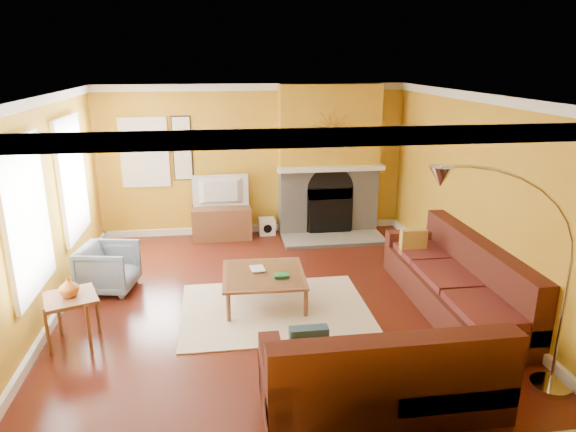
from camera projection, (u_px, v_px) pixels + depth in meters
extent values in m
cube|color=maroon|center=(273.00, 303.00, 6.85)|extent=(5.50, 6.00, 0.02)
cube|color=white|center=(271.00, 95.00, 6.05)|extent=(5.50, 6.00, 0.02)
cube|color=gold|center=(253.00, 160.00, 9.30)|extent=(5.50, 0.02, 2.70)
cube|color=gold|center=(320.00, 322.00, 3.60)|extent=(5.50, 0.02, 2.70)
cube|color=gold|center=(41.00, 214.00, 6.08)|extent=(0.02, 6.00, 2.70)
cube|color=gold|center=(478.00, 197.00, 6.82)|extent=(0.02, 6.00, 2.70)
cube|color=white|center=(71.00, 178.00, 7.27)|extent=(0.06, 1.22, 1.72)
cube|color=white|center=(25.00, 217.00, 5.47)|extent=(0.06, 1.22, 1.72)
cube|color=white|center=(144.00, 152.00, 8.93)|extent=(0.82, 0.06, 1.22)
cube|color=white|center=(182.00, 149.00, 9.02)|extent=(0.34, 0.04, 1.14)
cube|color=white|center=(331.00, 169.00, 9.08)|extent=(1.92, 0.22, 0.08)
cube|color=gray|center=(334.00, 239.00, 9.15)|extent=(1.80, 0.70, 0.06)
cube|color=beige|center=(275.00, 309.00, 6.64)|extent=(2.40, 1.80, 0.02)
cube|color=brown|center=(222.00, 223.00, 9.22)|extent=(1.05, 0.47, 0.58)
imported|color=black|center=(221.00, 192.00, 9.05)|extent=(0.99, 0.14, 0.57)
cube|color=white|center=(267.00, 226.00, 9.48)|extent=(0.29, 0.29, 0.29)
imported|color=slate|center=(109.00, 268.00, 7.12)|extent=(0.85, 0.83, 0.66)
imported|color=#C8691A|center=(69.00, 287.00, 5.66)|extent=(0.27, 0.27, 0.23)
imported|color=white|center=(251.00, 270.00, 6.81)|extent=(0.20, 0.26, 0.02)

